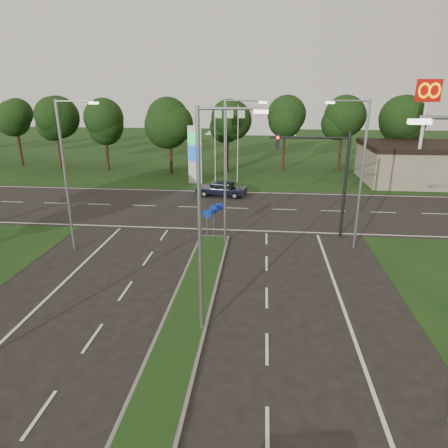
{
  "coord_description": "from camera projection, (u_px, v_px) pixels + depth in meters",
  "views": [
    {
      "loc": [
        3.14,
        -8.16,
        9.54
      ],
      "look_at": [
        1.0,
        13.37,
        2.2
      ],
      "focal_mm": 32.0,
      "sensor_mm": 36.0,
      "label": 1
    }
  ],
  "objects": [
    {
      "name": "cross_road",
      "position": [
        225.0,
        208.0,
        33.67
      ],
      "size": [
        160.0,
        12.0,
        0.02
      ],
      "primitive_type": "cube",
      "color": "black",
      "rests_on": "ground"
    },
    {
      "name": "streetlight_right_far",
      "position": [
        359.0,
        168.0,
        23.68
      ],
      "size": [
        2.53,
        0.22,
        9.0
      ],
      "rotation": [
        0.0,
        0.0,
        3.14
      ],
      "color": "gray",
      "rests_on": "ground"
    },
    {
      "name": "commercial_building",
      "position": [
        442.0,
        164.0,
        42.28
      ],
      "size": [
        16.0,
        9.0,
        4.0
      ],
      "primitive_type": "cube",
      "color": "gray",
      "rests_on": "ground"
    },
    {
      "name": "gas_pylon",
      "position": [
        197.0,
        153.0,
        41.52
      ],
      "size": [
        5.8,
        1.26,
        8.0
      ],
      "color": "silver",
      "rests_on": "ground"
    },
    {
      "name": "navy_sedan",
      "position": [
        222.0,
        189.0,
        37.28
      ],
      "size": [
        4.73,
        2.46,
        1.24
      ],
      "rotation": [
        0.0,
        0.0,
        1.43
      ],
      "color": "black",
      "rests_on": "ground"
    },
    {
      "name": "mcdonalds_sign",
      "position": [
        426.0,
        107.0,
        36.93
      ],
      "size": [
        2.2,
        0.47,
        10.4
      ],
      "color": "silver",
      "rests_on": "ground"
    },
    {
      "name": "verge_far",
      "position": [
        244.0,
        153.0,
        62.88
      ],
      "size": [
        160.0,
        50.0,
        0.02
      ],
      "primitive_type": "cube",
      "color": "#133311",
      "rests_on": "ground"
    },
    {
      "name": "streetlight_left_far",
      "position": [
        68.0,
        169.0,
        23.39
      ],
      "size": [
        2.53,
        0.22,
        9.0
      ],
      "color": "gray",
      "rests_on": "ground"
    },
    {
      "name": "traffic_signal",
      "position": [
        326.0,
        168.0,
        25.84
      ],
      "size": [
        5.1,
        0.42,
        7.0
      ],
      "color": "black",
      "rests_on": "ground"
    },
    {
      "name": "median_signs",
      "position": [
        213.0,
        216.0,
        25.96
      ],
      "size": [
        1.16,
        1.76,
        2.38
      ],
      "color": "gray",
      "rests_on": "ground"
    },
    {
      "name": "streetlight_median_far",
      "position": [
        228.0,
        166.0,
        24.4
      ],
      "size": [
        2.53,
        0.22,
        9.0
      ],
      "color": "gray",
      "rests_on": "ground"
    },
    {
      "name": "treeline_far",
      "position": [
        239.0,
        113.0,
        46.48
      ],
      "size": [
        6.0,
        6.0,
        9.9
      ],
      "color": "black",
      "rests_on": "ground"
    },
    {
      "name": "median_kerb",
      "position": [
        172.0,
        358.0,
        14.8
      ],
      "size": [
        2.0,
        26.0,
        0.12
      ],
      "primitive_type": "cube",
      "color": "slate",
      "rests_on": "ground"
    },
    {
      "name": "streetlight_median_near",
      "position": [
        205.0,
        214.0,
        14.98
      ],
      "size": [
        2.53,
        0.22,
        9.0
      ],
      "color": "gray",
      "rests_on": "ground"
    }
  ]
}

